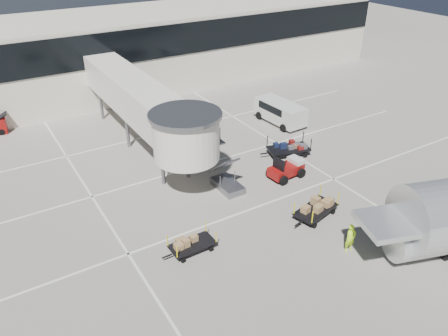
{
  "coord_description": "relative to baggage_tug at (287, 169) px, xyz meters",
  "views": [
    {
      "loc": [
        -15.4,
        -17.38,
        16.7
      ],
      "look_at": [
        -1.9,
        4.67,
        2.0
      ],
      "focal_mm": 35.0,
      "sensor_mm": 36.0,
      "label": 1
    }
  ],
  "objects": [
    {
      "name": "jet_bridge",
      "position": [
        -7.2,
        8.14,
        3.63
      ],
      "size": [
        5.7,
        20.4,
        6.03
      ],
      "color": "white",
      "rests_on": "ground"
    },
    {
      "name": "ground",
      "position": [
        -3.23,
        -4.13,
        -0.65
      ],
      "size": [
        140.0,
        140.0,
        0.0
      ],
      "primitive_type": "plane",
      "color": "#A29C91",
      "rests_on": "ground"
    },
    {
      "name": "lane_markings",
      "position": [
        -3.89,
        5.2,
        -0.64
      ],
      "size": [
        40.0,
        30.0,
        0.02
      ],
      "color": "silver",
      "rests_on": "ground"
    },
    {
      "name": "ground_worker",
      "position": [
        -2.17,
        -8.5,
        0.25
      ],
      "size": [
        0.69,
        0.49,
        1.79
      ],
      "primitive_type": "imported",
      "rotation": [
        0.0,
        0.0,
        -0.09
      ],
      "color": "#BCFB1A",
      "rests_on": "ground"
    },
    {
      "name": "box_cart_near",
      "position": [
        -1.58,
        -4.88,
        -0.11
      ],
      "size": [
        3.8,
        2.19,
        1.46
      ],
      "rotation": [
        0.0,
        0.0,
        0.24
      ],
      "color": "black",
      "rests_on": "ground"
    },
    {
      "name": "box_cart_far",
      "position": [
        -9.95,
        -3.76,
        -0.2
      ],
      "size": [
        3.23,
        1.34,
        1.26
      ],
      "rotation": [
        0.0,
        0.0,
        0.01
      ],
      "color": "black",
      "rests_on": "ground"
    },
    {
      "name": "minivan",
      "position": [
        5.73,
        8.37,
        0.55
      ],
      "size": [
        2.58,
        5.41,
        2.01
      ],
      "rotation": [
        0.0,
        0.0,
        0.05
      ],
      "color": "silver",
      "rests_on": "ground"
    },
    {
      "name": "baggage_tug",
      "position": [
        0.0,
        0.0,
        0.0
      ],
      "size": [
        2.83,
        1.95,
        1.78
      ],
      "rotation": [
        0.0,
        0.0,
        0.09
      ],
      "color": "maroon",
      "rests_on": "ground"
    },
    {
      "name": "terminal",
      "position": [
        -3.58,
        25.81,
        3.46
      ],
      "size": [
        64.0,
        12.11,
        15.2
      ],
      "color": "beige",
      "rests_on": "ground"
    },
    {
      "name": "suitcase_cart",
      "position": [
        2.3,
        2.66,
        -0.08
      ],
      "size": [
        4.16,
        2.49,
        1.6
      ],
      "rotation": [
        0.0,
        0.0,
        -0.28
      ],
      "color": "black",
      "rests_on": "ground"
    }
  ]
}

